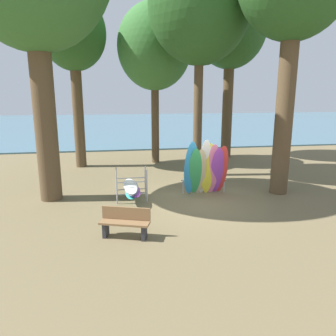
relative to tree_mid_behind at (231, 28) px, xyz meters
The scene contains 9 objects.
ground_plane 11.80m from the tree_mid_behind, 115.26° to the right, with size 80.00×80.00×0.00m, color brown.
lake_water 22.56m from the tree_mid_behind, 100.44° to the left, with size 80.00×36.00×0.10m, color #477084.
tree_mid_behind is the anchor object (origin of this frame).
tree_far_left_back 4.89m from the tree_mid_behind, 167.26° to the right, with size 4.02×4.02×8.69m.
tree_far_right_back 5.31m from the tree_mid_behind, 124.13° to the right, with size 4.62×4.62×10.46m.
tree_deep_back 8.94m from the tree_mid_behind, behind, with size 3.28×3.28×8.80m.
leaning_board_pile 10.56m from the tree_mid_behind, 114.36° to the right, with size 1.83×0.78×2.28m.
board_storage_rack 12.25m from the tree_mid_behind, 129.32° to the right, with size 1.15×2.13×1.25m.
park_bench 14.63m from the tree_mid_behind, 121.51° to the right, with size 1.46×0.83×0.85m.
Camera 1 is at (-2.99, -11.38, 4.03)m, focal length 34.91 mm.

